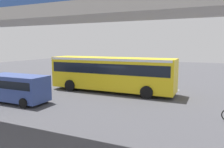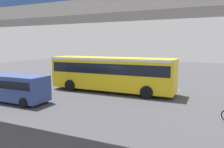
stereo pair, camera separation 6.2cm
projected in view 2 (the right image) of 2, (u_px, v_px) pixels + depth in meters
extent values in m
plane|color=#424247|center=(117.00, 93.00, 19.90)|extent=(80.00, 80.00, 0.00)
cube|color=yellow|center=(111.00, 73.00, 20.07)|extent=(11.50, 2.55, 2.86)
cube|color=black|center=(111.00, 68.00, 20.00)|extent=(11.04, 2.59, 0.90)
cube|color=white|center=(111.00, 59.00, 19.90)|extent=(11.27, 2.58, 0.20)
cube|color=black|center=(60.00, 67.00, 22.39)|extent=(0.04, 2.24, 1.20)
cylinder|color=black|center=(70.00, 85.00, 20.59)|extent=(1.04, 0.30, 1.04)
cylinder|color=black|center=(84.00, 81.00, 22.89)|extent=(1.04, 0.30, 1.04)
cylinder|color=black|center=(146.00, 92.00, 17.57)|extent=(1.04, 0.30, 1.04)
cylinder|color=black|center=(154.00, 87.00, 19.87)|extent=(1.04, 0.30, 1.04)
cube|color=#33478C|center=(17.00, 87.00, 16.45)|extent=(4.80, 1.95, 1.86)
cube|color=black|center=(17.00, 83.00, 16.41)|extent=(4.42, 1.98, 0.56)
cylinder|color=black|center=(13.00, 93.00, 18.09)|extent=(0.68, 0.22, 0.68)
cylinder|color=black|center=(23.00, 103.00, 15.02)|extent=(0.68, 0.22, 0.68)
cylinder|color=black|center=(43.00, 97.00, 16.78)|extent=(0.68, 0.22, 0.68)
cylinder|color=slate|center=(91.00, 70.00, 25.35)|extent=(0.08, 0.08, 2.80)
cube|color=blue|center=(91.00, 61.00, 25.21)|extent=(0.04, 0.60, 0.60)
cube|color=silver|center=(169.00, 89.00, 21.34)|extent=(2.00, 0.20, 0.01)
cube|color=silver|center=(130.00, 86.00, 22.98)|extent=(2.00, 0.20, 0.01)
cube|color=silver|center=(96.00, 83.00, 24.63)|extent=(2.00, 0.20, 0.01)
cube|color=#B2ADA5|center=(30.00, 17.00, 10.01)|extent=(31.66, 2.60, 0.50)
cube|color=#3359A5|center=(48.00, 4.00, 11.04)|extent=(31.66, 0.08, 1.10)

